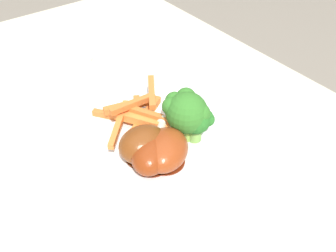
% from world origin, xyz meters
% --- Properties ---
extents(dining_table, '(0.97, 0.69, 0.74)m').
position_xyz_m(dining_table, '(0.00, 0.00, 0.61)').
color(dining_table, beige).
rests_on(dining_table, ground_plane).
extents(dinner_plate, '(0.26, 0.26, 0.01)m').
position_xyz_m(dinner_plate, '(-0.04, -0.05, 0.75)').
color(dinner_plate, white).
rests_on(dinner_plate, dining_table).
extents(broccoli_floret_front, '(0.04, 0.05, 0.06)m').
position_xyz_m(broccoli_floret_front, '(-0.07, -0.08, 0.79)').
color(broccoli_floret_front, '#7BAE4F').
rests_on(broccoli_floret_front, dinner_plate).
extents(broccoli_floret_middle, '(0.06, 0.06, 0.07)m').
position_xyz_m(broccoli_floret_middle, '(-0.05, -0.07, 0.80)').
color(broccoli_floret_middle, '#8CB649').
rests_on(broccoli_floret_middle, dinner_plate).
extents(carrot_fries_pile, '(0.14, 0.13, 0.04)m').
position_xyz_m(carrot_fries_pile, '(0.01, -0.04, 0.77)').
color(carrot_fries_pile, orange).
rests_on(carrot_fries_pile, dinner_plate).
extents(chicken_drumstick_near, '(0.10, 0.10, 0.04)m').
position_xyz_m(chicken_drumstick_near, '(-0.07, -0.00, 0.77)').
color(chicken_drumstick_near, '#591B09').
rests_on(chicken_drumstick_near, dinner_plate).
extents(chicken_drumstick_far, '(0.10, 0.12, 0.04)m').
position_xyz_m(chicken_drumstick_far, '(-0.08, -0.02, 0.77)').
color(chicken_drumstick_far, '#63210D').
rests_on(chicken_drumstick_far, dinner_plate).
extents(chicken_drumstick_extra, '(0.06, 0.12, 0.05)m').
position_xyz_m(chicken_drumstick_extra, '(-0.05, -0.00, 0.78)').
color(chicken_drumstick_extra, '#4E1F0B').
rests_on(chicken_drumstick_extra, dinner_plate).
extents(fork, '(0.15, 0.14, 0.00)m').
position_xyz_m(fork, '(0.30, -0.01, 0.74)').
color(fork, silver).
rests_on(fork, dining_table).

